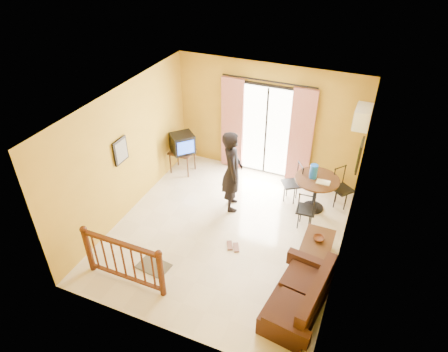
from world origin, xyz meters
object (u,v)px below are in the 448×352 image
at_px(coffee_table, 316,249).
at_px(standing_person, 232,171).
at_px(dining_table, 316,185).
at_px(sofa, 300,299).
at_px(television, 183,143).

bearing_deg(coffee_table, standing_person, 156.23).
bearing_deg(dining_table, standing_person, -159.38).
height_order(sofa, standing_person, standing_person).
xyz_separation_m(television, dining_table, (3.34, -0.21, -0.19)).
relative_size(television, sofa, 0.41).
bearing_deg(coffee_table, dining_table, 103.59).
xyz_separation_m(coffee_table, standing_person, (-2.07, 0.91, 0.64)).
xyz_separation_m(television, sofa, (3.72, -3.02, -0.53)).
bearing_deg(standing_person, coffee_table, -137.65).
xyz_separation_m(dining_table, coffee_table, (0.38, -1.55, -0.34)).
relative_size(television, dining_table, 0.74).
height_order(dining_table, coffee_table, dining_table).
xyz_separation_m(television, coffee_table, (3.72, -1.76, -0.53)).
bearing_deg(standing_person, sofa, -160.12).
distance_m(dining_table, standing_person, 1.84).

